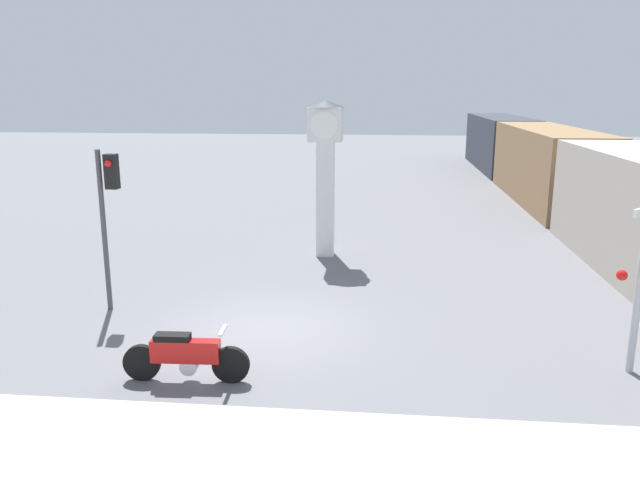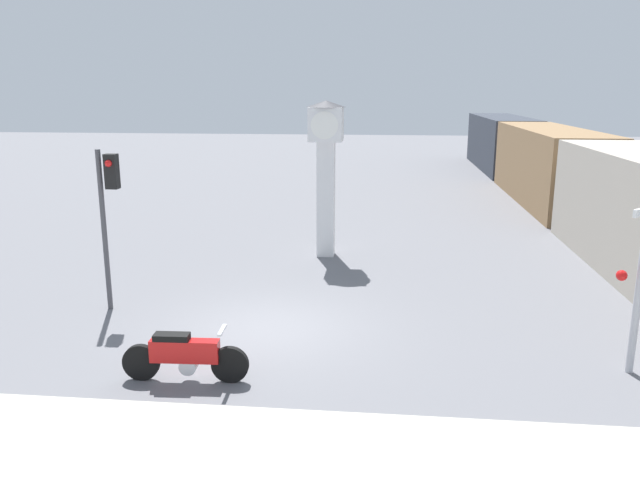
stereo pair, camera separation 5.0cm
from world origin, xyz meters
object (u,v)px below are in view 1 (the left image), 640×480
(clock_tower, at_px, (326,155))
(freight_train, at_px, (547,165))
(traffic_light, at_px, (108,201))
(motorcycle, at_px, (185,356))

(clock_tower, bearing_deg, freight_train, 48.90)
(freight_train, distance_m, traffic_light, 21.45)
(motorcycle, distance_m, traffic_light, 5.03)
(clock_tower, relative_size, freight_train, 0.13)
(freight_train, bearing_deg, motorcycle, -119.20)
(freight_train, xyz_separation_m, traffic_light, (-13.94, -16.28, 0.95))
(motorcycle, xyz_separation_m, clock_tower, (1.69, 9.05, 2.71))
(clock_tower, bearing_deg, traffic_light, -129.47)
(motorcycle, bearing_deg, traffic_light, 126.31)
(freight_train, height_order, traffic_light, traffic_light)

